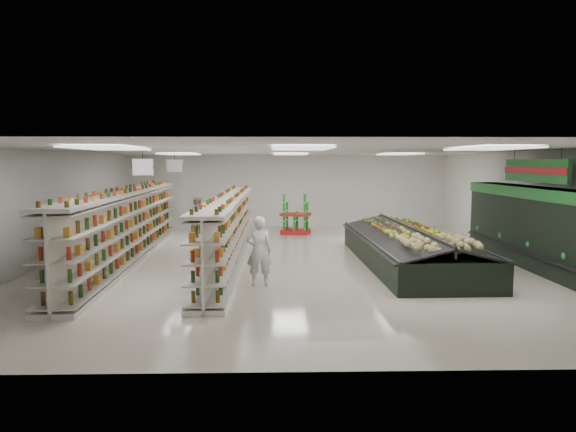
{
  "coord_description": "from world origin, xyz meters",
  "views": [
    {
      "loc": [
        -0.53,
        -14.77,
        2.87
      ],
      "look_at": [
        -0.15,
        0.98,
        1.21
      ],
      "focal_mm": 32.0,
      "sensor_mm": 36.0,
      "label": 1
    }
  ],
  "objects_px": {
    "gondola_center": "(229,232)",
    "produce_island": "(409,247)",
    "shopper_background": "(199,217)",
    "soda_endcap": "(296,216)",
    "shopper_main": "(259,251)",
    "gondola_left": "(127,228)"
  },
  "relations": [
    {
      "from": "gondola_center",
      "to": "soda_endcap",
      "type": "relative_size",
      "value": 7.31
    },
    {
      "from": "gondola_left",
      "to": "soda_endcap",
      "type": "bearing_deg",
      "value": 43.78
    },
    {
      "from": "gondola_center",
      "to": "shopper_background",
      "type": "xyz_separation_m",
      "value": [
        -1.56,
        4.58,
        -0.07
      ]
    },
    {
      "from": "gondola_center",
      "to": "soda_endcap",
      "type": "height_order",
      "value": "gondola_center"
    },
    {
      "from": "gondola_center",
      "to": "produce_island",
      "type": "height_order",
      "value": "gondola_center"
    },
    {
      "from": "gondola_left",
      "to": "shopper_background",
      "type": "xyz_separation_m",
      "value": [
        1.45,
        4.31,
        -0.15
      ]
    },
    {
      "from": "shopper_main",
      "to": "shopper_background",
      "type": "relative_size",
      "value": 1.04
    },
    {
      "from": "gondola_left",
      "to": "shopper_main",
      "type": "xyz_separation_m",
      "value": [
        3.97,
        -3.28,
        -0.12
      ]
    },
    {
      "from": "produce_island",
      "to": "shopper_background",
      "type": "bearing_deg",
      "value": 142.4
    },
    {
      "from": "gondola_center",
      "to": "shopper_main",
      "type": "relative_size",
      "value": 6.61
    },
    {
      "from": "gondola_center",
      "to": "soda_endcap",
      "type": "distance_m",
      "value": 6.05
    },
    {
      "from": "shopper_background",
      "to": "gondola_left",
      "type": "bearing_deg",
      "value": -174.5
    },
    {
      "from": "gondola_center",
      "to": "soda_endcap",
      "type": "xyz_separation_m",
      "value": [
        2.15,
        5.65,
        -0.14
      ]
    },
    {
      "from": "gondola_center",
      "to": "produce_island",
      "type": "relative_size",
      "value": 1.48
    },
    {
      "from": "gondola_center",
      "to": "shopper_background",
      "type": "bearing_deg",
      "value": 108.84
    },
    {
      "from": "gondola_left",
      "to": "gondola_center",
      "type": "xyz_separation_m",
      "value": [
        3.01,
        -0.27,
        -0.07
      ]
    },
    {
      "from": "shopper_background",
      "to": "soda_endcap",
      "type": "bearing_deg",
      "value": -49.93
    },
    {
      "from": "produce_island",
      "to": "soda_endcap",
      "type": "relative_size",
      "value": 4.94
    },
    {
      "from": "shopper_main",
      "to": "shopper_background",
      "type": "height_order",
      "value": "shopper_main"
    },
    {
      "from": "gondola_left",
      "to": "shopper_background",
      "type": "relative_size",
      "value": 7.46
    },
    {
      "from": "soda_endcap",
      "to": "shopper_background",
      "type": "distance_m",
      "value": 3.86
    },
    {
      "from": "soda_endcap",
      "to": "shopper_main",
      "type": "bearing_deg",
      "value": -97.83
    }
  ]
}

